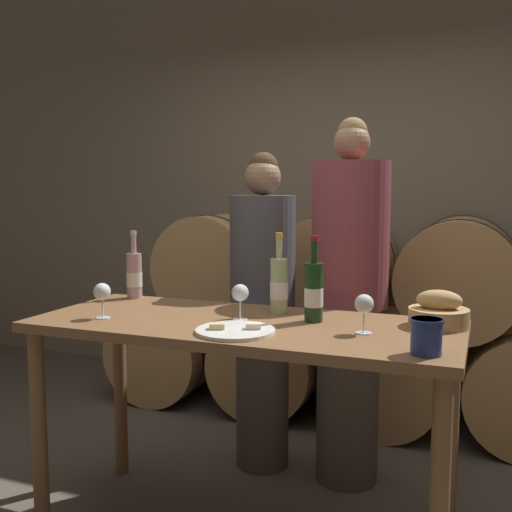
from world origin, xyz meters
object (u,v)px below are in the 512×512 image
Objects in this scene: wine_bottle_white at (279,285)px; person_right at (349,302)px; tasting_table at (243,351)px; wine_bottle_red at (314,292)px; person_left at (263,310)px; blue_crock at (426,335)px; cheese_plate at (235,330)px; wine_bottle_rose at (134,275)px; bread_basket at (439,313)px; wine_glass_far_left at (102,293)px; wine_glass_left at (240,294)px; wine_glass_center at (364,305)px.

person_right is at bearing 64.66° from wine_bottle_white.
tasting_table is 4.93× the size of wine_bottle_red.
tasting_table is 0.67m from person_left.
wine_bottle_white reaches higher than tasting_table.
cheese_plate is at bearing 175.89° from blue_crock.
wine_bottle_white is at bearing 145.93° from blue_crock.
person_left is 1.26m from blue_crock.
wine_bottle_white is 2.94× the size of blue_crock.
person_left is 4.95× the size of wine_bottle_rose.
wine_bottle_white is 1.51× the size of bread_basket.
cheese_plate is at bearing -127.28° from wine_bottle_red.
wine_bottle_white is 2.36× the size of wine_glass_far_left.
wine_bottle_red is at bearing 17.17° from wine_glass_far_left.
wine_bottle_rose reaches higher than cheese_plate.
wine_bottle_red is 2.94× the size of blue_crock.
blue_crock is 0.80m from wine_glass_left.
blue_crock is 0.51× the size of bread_basket.
person_left is 0.67m from wine_glass_left.
person_right reaches higher than blue_crock.
tasting_table is 11.63× the size of wine_glass_far_left.
person_left is at bearing 127.84° from wine_bottle_red.
wine_glass_far_left is (-0.40, -0.80, 0.19)m from person_left.
wine_bottle_white is at bearing 29.24° from wine_glass_far_left.
cheese_plate is at bearing -106.34° from person_right.
cheese_plate is (-0.22, -0.29, -0.11)m from wine_bottle_red.
bread_basket reaches higher than cheese_plate.
wine_glass_left is at bearing -21.81° from wine_bottle_rose.
wine_glass_left is at bearing 136.07° from tasting_table.
person_left is (-0.16, 0.64, 0.04)m from tasting_table.
wine_bottle_red reaches higher than wine_glass_left.
wine_bottle_white is 2.36× the size of wine_glass_center.
person_right is at bearing 106.69° from wine_glass_center.
wine_glass_center reaches higher than blue_crock.
tasting_table is 11.63× the size of wine_glass_center.
bread_basket is 0.33m from wine_glass_center.
cheese_plate is 2.02× the size of wine_glass_center.
person_right reaches higher than wine_glass_center.
person_left is 13.84× the size of blue_crock.
person_left reaches higher than tasting_table.
person_right is 15.12× the size of blue_crock.
wine_bottle_red is at bearing 144.34° from blue_crock.
wine_bottle_red is 2.36× the size of wine_glass_far_left.
bread_basket is at bearing 14.81° from wine_glass_far_left.
person_left is at bearing 63.31° from wine_glass_far_left.
wine_bottle_red is 1.17× the size of cheese_plate.
tasting_table is 0.96× the size of person_right.
wine_bottle_red is 0.21m from wine_bottle_white.
wine_glass_left is (0.67, -0.27, -0.01)m from wine_bottle_rose.
wine_bottle_red is at bearing 52.72° from cheese_plate.
cheese_plate is (-0.69, -0.38, -0.05)m from bread_basket.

